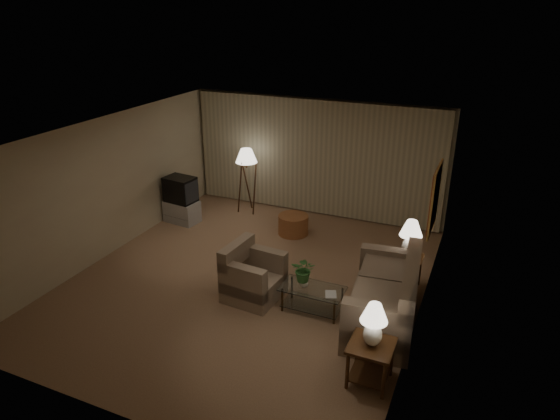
# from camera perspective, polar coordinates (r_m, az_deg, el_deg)

# --- Properties ---
(ground) EXTENTS (7.00, 7.00, 0.00)m
(ground) POSITION_cam_1_polar(r_m,az_deg,el_deg) (9.15, -3.61, -7.93)
(ground) COLOR #A27E59
(ground) RESTS_ON ground
(room_shell) EXTENTS (6.04, 7.02, 2.72)m
(room_shell) POSITION_cam_1_polar(r_m,az_deg,el_deg) (9.67, 0.31, 5.23)
(room_shell) COLOR beige
(room_shell) RESTS_ON ground
(sofa) EXTENTS (2.15, 1.38, 0.86)m
(sofa) POSITION_cam_1_polar(r_m,az_deg,el_deg) (7.94, 11.65, -9.99)
(sofa) COLOR gray
(sofa) RESTS_ON ground
(armchair) EXTENTS (1.03, 0.99, 0.75)m
(armchair) POSITION_cam_1_polar(r_m,az_deg,el_deg) (8.47, -3.00, -7.71)
(armchair) COLOR gray
(armchair) RESTS_ON ground
(side_table_near) EXTENTS (0.57, 0.57, 0.60)m
(side_table_near) POSITION_cam_1_polar(r_m,az_deg,el_deg) (6.84, 10.32, -16.10)
(side_table_near) COLOR #38200F
(side_table_near) RESTS_ON ground
(side_table_far) EXTENTS (0.50, 0.42, 0.60)m
(side_table_far) POSITION_cam_1_polar(r_m,az_deg,el_deg) (9.01, 14.33, -6.29)
(side_table_far) COLOR #38200F
(side_table_far) RESTS_ON ground
(table_lamp_near) EXTENTS (0.35, 0.35, 0.61)m
(table_lamp_near) POSITION_cam_1_polar(r_m,az_deg,el_deg) (6.52, 10.66, -12.36)
(table_lamp_near) COLOR white
(table_lamp_near) RESTS_ON side_table_near
(table_lamp_far) EXTENTS (0.39, 0.39, 0.67)m
(table_lamp_far) POSITION_cam_1_polar(r_m,az_deg,el_deg) (8.74, 14.71, -2.85)
(table_lamp_far) COLOR white
(table_lamp_far) RESTS_ON side_table_far
(coffee_table) EXTENTS (1.02, 0.56, 0.41)m
(coffee_table) POSITION_cam_1_polar(r_m,az_deg,el_deg) (8.18, 3.71, -9.76)
(coffee_table) COLOR silver
(coffee_table) RESTS_ON ground
(tv_cabinet) EXTENTS (0.86, 0.65, 0.50)m
(tv_cabinet) POSITION_cam_1_polar(r_m,az_deg,el_deg) (11.54, -11.13, -0.15)
(tv_cabinet) COLOR #A9AAAC
(tv_cabinet) RESTS_ON ground
(crt_tv) EXTENTS (0.77, 0.63, 0.56)m
(crt_tv) POSITION_cam_1_polar(r_m,az_deg,el_deg) (11.35, -11.34, 2.33)
(crt_tv) COLOR black
(crt_tv) RESTS_ON tv_cabinet
(floor_lamp) EXTENTS (0.50, 0.50, 1.55)m
(floor_lamp) POSITION_cam_1_polar(r_m,az_deg,el_deg) (11.69, -3.80, 3.50)
(floor_lamp) COLOR #38200F
(floor_lamp) RESTS_ON ground
(ottoman) EXTENTS (0.68, 0.68, 0.43)m
(ottoman) POSITION_cam_1_polar(r_m,az_deg,el_deg) (10.75, 1.52, -1.68)
(ottoman) COLOR #A96239
(ottoman) RESTS_ON ground
(vase) EXTENTS (0.16, 0.16, 0.15)m
(vase) POSITION_cam_1_polar(r_m,az_deg,el_deg) (8.11, 2.74, -8.25)
(vase) COLOR white
(vase) RESTS_ON coffee_table
(flowers) EXTENTS (0.43, 0.38, 0.42)m
(flowers) POSITION_cam_1_polar(r_m,az_deg,el_deg) (7.96, 2.78, -6.47)
(flowers) COLOR #3B7D37
(flowers) RESTS_ON vase
(book) EXTENTS (0.24, 0.28, 0.02)m
(book) POSITION_cam_1_polar(r_m,az_deg,el_deg) (7.95, 5.20, -9.58)
(book) COLOR olive
(book) RESTS_ON coffee_table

